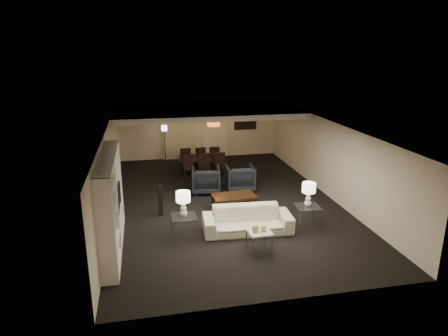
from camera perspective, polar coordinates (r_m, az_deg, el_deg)
name	(u,v)px	position (r m, az deg, el deg)	size (l,w,h in m)	color
floor	(224,200)	(13.03, 0.00, -4.64)	(11.00, 11.00, 0.00)	black
ceiling	(224,124)	(12.34, 0.00, 6.24)	(7.00, 11.00, 0.02)	silver
wall_back	(199,130)	(17.90, -3.56, 5.44)	(7.00, 0.02, 2.50)	beige
wall_front	(283,243)	(7.68, 8.42, -10.58)	(7.00, 0.02, 2.50)	beige
wall_left	(110,170)	(12.44, -16.00, -0.27)	(0.02, 11.00, 2.50)	beige
wall_right	(327,158)	(13.74, 14.45, 1.45)	(0.02, 11.00, 2.50)	beige
ceiling_soffit	(206,111)	(15.75, -2.59, 8.15)	(7.00, 4.00, 0.20)	silver
curtains	(179,132)	(17.73, -6.41, 5.10)	(1.50, 0.12, 2.40)	beige
door	(215,134)	(18.02, -1.32, 4.90)	(0.90, 0.05, 2.10)	silver
painting	(245,122)	(18.21, 3.04, 6.61)	(0.95, 0.04, 0.65)	#142D38
media_unit	(111,204)	(9.99, -15.86, -4.91)	(0.38, 3.40, 2.35)	white
pendant_light	(214,123)	(15.88, -1.49, 6.48)	(0.52, 0.52, 0.24)	#D8591E
sofa	(247,220)	(10.77, 3.37, -7.43)	(2.36, 0.92, 0.69)	beige
coffee_table	(234,202)	(12.25, 1.44, -4.92)	(1.30, 0.76, 0.46)	black
armchair_left	(206,180)	(13.64, -2.62, -1.70)	(0.94, 0.96, 0.88)	black
armchair_right	(240,178)	(13.86, 2.29, -1.39)	(0.94, 0.96, 0.88)	black
side_table_left	(184,227)	(10.51, -5.72, -8.38)	(0.65, 0.65, 0.60)	white
side_table_right	(307,216)	(11.32, 11.78, -6.78)	(0.65, 0.65, 0.60)	white
table_lamp_left	(183,204)	(10.26, -5.82, -5.16)	(0.37, 0.37, 0.67)	#F0E4CB
table_lamp_right	(308,195)	(11.08, 11.97, -3.75)	(0.37, 0.37, 0.67)	white
marble_table	(259,241)	(9.85, 5.03, -10.39)	(0.54, 0.54, 0.54)	white
gold_gourd_a	(255,228)	(9.67, 4.51, -8.57)	(0.17, 0.17, 0.17)	tan
gold_gourd_b	(263,228)	(9.73, 5.65, -8.51)	(0.15, 0.15, 0.15)	#EBD07C
television	(114,198)	(10.72, -15.40, -4.11)	(0.13, 1.02, 0.59)	black
vase_blue	(108,222)	(9.03, -16.27, -7.48)	(0.17, 0.17, 0.18)	navy
vase_amber	(107,195)	(9.21, -16.35, -3.69)	(0.16, 0.16, 0.16)	gold
floor_speaker	(161,200)	(11.89, -9.04, -4.50)	(0.11, 0.11, 0.97)	black
dining_table	(202,166)	(15.69, -3.12, 0.32)	(1.81, 1.01, 0.64)	black
chair_nl	(189,168)	(14.96, -5.03, 0.06)	(0.44, 0.44, 0.94)	black
chair_nm	(205,167)	(15.03, -2.76, 0.19)	(0.44, 0.44, 0.94)	black
chair_nr	(220,166)	(15.13, -0.52, 0.32)	(0.44, 0.44, 0.94)	black
chair_fl	(185,159)	(16.20, -5.57, 1.35)	(0.44, 0.44, 0.94)	black
chair_fm	(200,158)	(16.27, -3.47, 1.47)	(0.44, 0.44, 0.94)	black
chair_fr	(214,157)	(16.36, -1.39, 1.58)	(0.44, 0.44, 0.94)	black
floor_lamp	(165,145)	(17.05, -8.43, 3.28)	(0.24, 0.24, 1.66)	black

